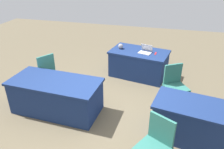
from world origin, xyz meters
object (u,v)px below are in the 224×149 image
at_px(laptop_silver, 145,51).
at_px(yarn_ball, 121,46).
at_px(table_mid_left, 56,96).
at_px(table_foreground, 139,63).
at_px(chair_tucked_left, 45,70).
at_px(table_back_left, 206,125).
at_px(scissors_red, 156,54).
at_px(chair_aisle, 156,143).
at_px(chair_tucked_right, 175,84).

xyz_separation_m(laptop_silver, yarn_ball, (0.70, -0.13, 0.03)).
bearing_deg(table_mid_left, yarn_ball, -112.74).
xyz_separation_m(table_foreground, table_mid_left, (1.44, 2.09, -0.00)).
distance_m(chair_tucked_left, laptop_silver, 2.63).
bearing_deg(chair_tucked_left, yarn_ball, -15.80).
height_order(table_back_left, chair_tucked_left, chair_tucked_left).
bearing_deg(table_foreground, chair_tucked_left, 33.08).
bearing_deg(table_back_left, laptop_silver, -58.32).
height_order(table_foreground, table_back_left, same).
bearing_deg(chair_tucked_left, scissors_red, -31.22).
bearing_deg(chair_aisle, table_foreground, -48.57).
height_order(chair_aisle, laptop_silver, chair_aisle).
distance_m(table_back_left, chair_tucked_left, 3.75).
bearing_deg(chair_tucked_left, laptop_silver, -28.42).
xyz_separation_m(table_foreground, chair_tucked_left, (2.10, 1.37, 0.19)).
height_order(table_back_left, laptop_silver, laptop_silver).
xyz_separation_m(chair_tucked_right, chair_aisle, (0.25, 1.89, 0.00)).
distance_m(laptop_silver, scissors_red, 0.27).
bearing_deg(laptop_silver, table_mid_left, 67.15).
xyz_separation_m(table_mid_left, yarn_ball, (-0.90, -2.16, 0.43)).
bearing_deg(table_mid_left, scissors_red, -132.94).
xyz_separation_m(table_back_left, chair_tucked_left, (3.64, -0.91, 0.19)).
bearing_deg(chair_aisle, yarn_ball, -40.01).
xyz_separation_m(table_foreground, chair_tucked_right, (-0.97, 1.24, 0.18)).
relative_size(table_foreground, laptop_silver, 4.37).
distance_m(table_mid_left, table_back_left, 2.98).
height_order(table_mid_left, chair_aisle, chair_aisle).
bearing_deg(chair_aisle, laptop_silver, -51.28).
xyz_separation_m(table_foreground, chair_aisle, (-0.71, 3.13, 0.18)).
height_order(chair_tucked_right, yarn_ball, chair_tucked_right).
bearing_deg(table_back_left, chair_tucked_right, -61.51).
xyz_separation_m(chair_tucked_left, scissors_red, (-2.54, -1.30, 0.17)).
relative_size(table_back_left, chair_tucked_left, 2.02).
xyz_separation_m(table_foreground, table_back_left, (-1.53, 2.28, -0.00)).
bearing_deg(chair_tucked_left, chair_tucked_right, -55.83).
relative_size(table_back_left, chair_aisle, 2.05).
height_order(chair_aisle, yarn_ball, chair_aisle).
bearing_deg(laptop_silver, yarn_ball, 5.13).
height_order(table_mid_left, yarn_ball, yarn_ball).
bearing_deg(chair_tucked_left, table_foreground, -25.22).
xyz_separation_m(table_back_left, scissors_red, (1.09, -2.21, 0.37)).
relative_size(table_mid_left, chair_tucked_left, 1.99).
bearing_deg(table_mid_left, chair_tucked_left, -47.42).
height_order(table_back_left, scissors_red, scissors_red).
distance_m(chair_aisle, scissors_red, 3.08).
relative_size(table_foreground, table_back_left, 0.86).
bearing_deg(scissors_red, table_foreground, -94.18).
bearing_deg(scissors_red, chair_tucked_left, -57.94).
height_order(chair_tucked_right, chair_aisle, chair_aisle).
xyz_separation_m(table_mid_left, chair_tucked_right, (-2.41, -0.85, 0.18)).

